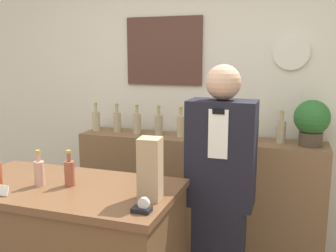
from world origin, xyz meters
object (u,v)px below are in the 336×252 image
shopkeeper (220,195)px  potted_plant (312,121)px  tape_dispenser (142,208)px  paper_bag (150,169)px

shopkeeper → potted_plant: shopkeeper is taller
potted_plant → tape_dispenser: (-0.78, -1.49, -0.21)m
tape_dispenser → shopkeeper: bearing=72.0°
paper_bag → tape_dispenser: bearing=-81.7°
shopkeeper → tape_dispenser: shopkeeper is taller
paper_bag → tape_dispenser: paper_bag is taller
potted_plant → tape_dispenser: bearing=-117.7°
shopkeeper → tape_dispenser: (-0.23, -0.72, 0.17)m
shopkeeper → potted_plant: (0.55, 0.77, 0.39)m
shopkeeper → paper_bag: shopkeeper is taller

